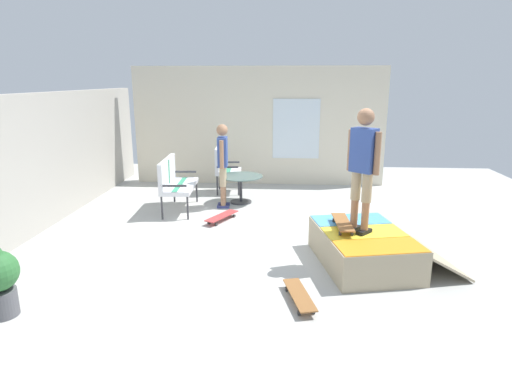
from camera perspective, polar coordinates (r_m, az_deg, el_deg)
name	(u,v)px	position (r m, az deg, el deg)	size (l,w,h in m)	color
ground_plane	(274,240)	(7.04, 2.40, -6.43)	(12.00, 12.00, 0.10)	#B2B2AD
back_wall_cinderblock	(28,165)	(7.89, -27.99, 3.13)	(9.00, 0.20, 2.27)	#ADA89E
house_facade	(259,126)	(10.44, 0.40, 8.72)	(0.23, 6.00, 2.79)	beige
skate_ramp	(365,248)	(6.17, 14.26, -7.17)	(1.91, 2.03, 0.48)	tan
patio_bench	(174,180)	(8.44, -10.85, 1.64)	(1.28, 0.63, 1.02)	#38383D
patio_chair_near_house	(223,166)	(9.66, -4.34, 3.49)	(0.65, 0.59, 1.02)	#38383D
patio_table	(241,184)	(8.86, -2.03, 1.12)	(0.90, 0.90, 0.57)	#38383D
person_watching	(223,160)	(8.48, -4.44, 4.29)	(0.48, 0.26, 1.65)	navy
person_skater	(363,162)	(5.79, 14.00, 3.86)	(0.37, 0.38, 1.66)	black
skateboard_by_bench	(222,216)	(7.82, -4.56, -3.23)	(0.80, 0.54, 0.10)	#B23838
skateboard_spare	(299,295)	(5.10, 5.77, -13.46)	(0.82, 0.39, 0.10)	brown
skateboard_on_ramp	(343,223)	(6.09, 11.42, -4.01)	(0.81, 0.24, 0.10)	brown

